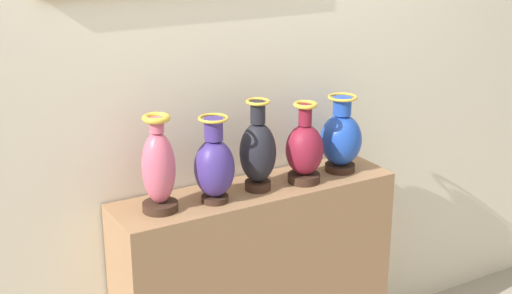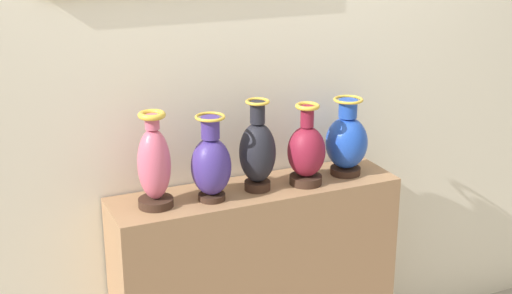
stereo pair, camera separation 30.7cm
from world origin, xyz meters
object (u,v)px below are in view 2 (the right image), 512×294
Objects in this scene: vase_sapphire at (347,141)px; vase_onyx at (258,152)px; vase_indigo at (211,164)px; vase_burgundy at (306,152)px; vase_rose at (154,165)px.

vase_onyx is at bearing -178.88° from vase_sapphire.
vase_burgundy is (0.44, -0.00, -0.01)m from vase_indigo.
vase_indigo is at bearing -177.08° from vase_sapphire.
vase_onyx is (0.45, -0.00, -0.01)m from vase_rose.
vase_rose is 1.10× the size of vase_indigo.
vase_onyx is (0.22, 0.02, 0.01)m from vase_indigo.
vase_sapphire is at bearing 8.76° from vase_burgundy.
vase_indigo is (0.23, -0.03, -0.02)m from vase_rose.
vase_indigo is 0.22m from vase_onyx.
vase_sapphire is (0.65, 0.03, -0.00)m from vase_indigo.
vase_burgundy is at bearing -2.30° from vase_rose.
vase_sapphire is at bearing 0.46° from vase_rose.
vase_burgundy is at bearing -171.24° from vase_sapphire.
vase_onyx is 1.12× the size of vase_sapphire.
vase_sapphire is at bearing 2.92° from vase_indigo.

